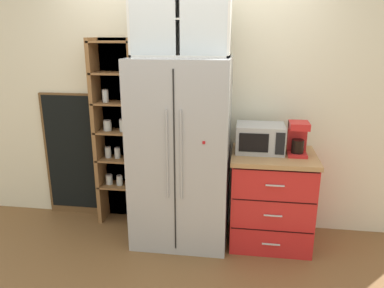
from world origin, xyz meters
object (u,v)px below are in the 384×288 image
at_px(coffee_maker, 298,138).
at_px(mug_red, 274,149).
at_px(bottle_clear, 274,140).
at_px(chalkboard_menu, 72,155).
at_px(refrigerator, 182,152).
at_px(mug_charcoal, 275,151).
at_px(microwave, 260,138).

height_order(coffee_maker, mug_red, coffee_maker).
bearing_deg(mug_red, bottle_clear, 91.11).
distance_m(coffee_maker, chalkboard_menu, 2.37).
xyz_separation_m(refrigerator, mug_charcoal, (0.86, -0.00, 0.06)).
height_order(bottle_clear, chalkboard_menu, chalkboard_menu).
xyz_separation_m(refrigerator, chalkboard_menu, (-1.27, 0.33, -0.19)).
bearing_deg(chalkboard_menu, microwave, -6.77).
bearing_deg(bottle_clear, chalkboard_menu, 174.21).
relative_size(microwave, chalkboard_menu, 0.32).
xyz_separation_m(coffee_maker, chalkboard_menu, (-2.33, 0.28, -0.36)).
xyz_separation_m(coffee_maker, mug_charcoal, (-0.20, -0.05, -0.11)).
bearing_deg(mug_red, refrigerator, -178.30).
distance_m(mug_charcoal, mug_red, 0.03).
distance_m(coffee_maker, mug_red, 0.23).
height_order(mug_red, chalkboard_menu, chalkboard_menu).
height_order(refrigerator, microwave, refrigerator).
xyz_separation_m(mug_red, chalkboard_menu, (-2.13, 0.30, -0.26)).
bearing_deg(microwave, chalkboard_menu, 173.23).
relative_size(refrigerator, bottle_clear, 6.98).
xyz_separation_m(microwave, mug_charcoal, (0.13, -0.09, -0.09)).
xyz_separation_m(refrigerator, bottle_clear, (0.86, 0.11, 0.12)).
bearing_deg(mug_red, mug_charcoal, -89.42).
bearing_deg(microwave, bottle_clear, 9.30).
distance_m(mug_red, bottle_clear, 0.11).
bearing_deg(refrigerator, coffee_maker, 2.51).
height_order(refrigerator, chalkboard_menu, refrigerator).
xyz_separation_m(refrigerator, microwave, (0.72, 0.09, 0.15)).
bearing_deg(microwave, refrigerator, -173.05).
xyz_separation_m(microwave, bottle_clear, (0.13, 0.02, -0.02)).
bearing_deg(coffee_maker, microwave, 172.80).
relative_size(mug_red, bottle_clear, 0.48).
height_order(microwave, mug_red, microwave).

